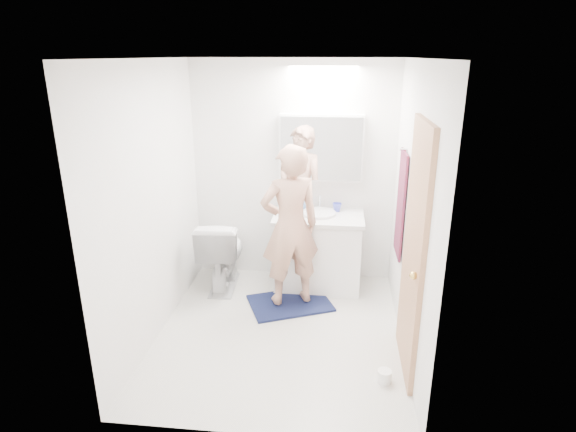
# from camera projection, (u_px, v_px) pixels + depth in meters

# --- Properties ---
(floor) EXTENTS (2.50, 2.50, 0.00)m
(floor) POSITION_uv_depth(u_px,v_px,m) (280.00, 332.00, 4.34)
(floor) COLOR silver
(floor) RESTS_ON ground
(ceiling) EXTENTS (2.50, 2.50, 0.00)m
(ceiling) POSITION_uv_depth(u_px,v_px,m) (278.00, 58.00, 3.55)
(ceiling) COLOR white
(ceiling) RESTS_ON floor
(wall_back) EXTENTS (2.50, 0.00, 2.50)m
(wall_back) POSITION_uv_depth(u_px,v_px,m) (293.00, 173.00, 5.12)
(wall_back) COLOR white
(wall_back) RESTS_ON floor
(wall_front) EXTENTS (2.50, 0.00, 2.50)m
(wall_front) POSITION_uv_depth(u_px,v_px,m) (252.00, 274.00, 2.77)
(wall_front) COLOR white
(wall_front) RESTS_ON floor
(wall_left) EXTENTS (0.00, 2.50, 2.50)m
(wall_left) POSITION_uv_depth(u_px,v_px,m) (153.00, 204.00, 4.06)
(wall_left) COLOR white
(wall_left) RESTS_ON floor
(wall_right) EXTENTS (0.00, 2.50, 2.50)m
(wall_right) POSITION_uv_depth(u_px,v_px,m) (412.00, 213.00, 3.83)
(wall_right) COLOR white
(wall_right) RESTS_ON floor
(vanity_cabinet) EXTENTS (0.90, 0.55, 0.78)m
(vanity_cabinet) POSITION_uv_depth(u_px,v_px,m) (318.00, 253.00, 5.08)
(vanity_cabinet) COLOR white
(vanity_cabinet) RESTS_ON floor
(countertop) EXTENTS (0.95, 0.58, 0.04)m
(countertop) POSITION_uv_depth(u_px,v_px,m) (319.00, 217.00, 4.95)
(countertop) COLOR silver
(countertop) RESTS_ON vanity_cabinet
(sink_basin) EXTENTS (0.36, 0.36, 0.03)m
(sink_basin) POSITION_uv_depth(u_px,v_px,m) (319.00, 213.00, 4.97)
(sink_basin) COLOR silver
(sink_basin) RESTS_ON countertop
(faucet) EXTENTS (0.02, 0.02, 0.16)m
(faucet) POSITION_uv_depth(u_px,v_px,m) (320.00, 202.00, 5.13)
(faucet) COLOR silver
(faucet) RESTS_ON countertop
(medicine_cabinet) EXTENTS (0.88, 0.14, 0.70)m
(medicine_cabinet) POSITION_uv_depth(u_px,v_px,m) (321.00, 148.00, 4.92)
(medicine_cabinet) COLOR white
(medicine_cabinet) RESTS_ON wall_back
(mirror_panel) EXTENTS (0.84, 0.01, 0.66)m
(mirror_panel) POSITION_uv_depth(u_px,v_px,m) (321.00, 149.00, 4.85)
(mirror_panel) COLOR silver
(mirror_panel) RESTS_ON medicine_cabinet
(toilet) EXTENTS (0.48, 0.80, 0.79)m
(toilet) POSITION_uv_depth(u_px,v_px,m) (222.00, 253.00, 5.08)
(toilet) COLOR silver
(toilet) RESTS_ON floor
(bath_rug) EXTENTS (0.95, 0.82, 0.02)m
(bath_rug) POSITION_uv_depth(u_px,v_px,m) (290.00, 303.00, 4.81)
(bath_rug) COLOR #161D46
(bath_rug) RESTS_ON floor
(person) EXTENTS (0.69, 0.58, 1.61)m
(person) POSITION_uv_depth(u_px,v_px,m) (290.00, 226.00, 4.54)
(person) COLOR tan
(person) RESTS_ON bath_rug
(door) EXTENTS (0.04, 0.80, 2.00)m
(door) POSITION_uv_depth(u_px,v_px,m) (414.00, 252.00, 3.57)
(door) COLOR tan
(door) RESTS_ON wall_right
(door_knob) EXTENTS (0.06, 0.06, 0.06)m
(door_knob) POSITION_uv_depth(u_px,v_px,m) (414.00, 276.00, 3.31)
(door_knob) COLOR gold
(door_knob) RESTS_ON door
(towel) EXTENTS (0.02, 0.42, 1.00)m
(towel) POSITION_uv_depth(u_px,v_px,m) (401.00, 204.00, 4.38)
(towel) COLOR #141C40
(towel) RESTS_ON wall_right
(towel_hook) EXTENTS (0.07, 0.02, 0.02)m
(towel_hook) POSITION_uv_depth(u_px,v_px,m) (404.00, 149.00, 4.22)
(towel_hook) COLOR silver
(towel_hook) RESTS_ON wall_right
(soap_bottle_a) EXTENTS (0.09, 0.09, 0.20)m
(soap_bottle_a) POSITION_uv_depth(u_px,v_px,m) (294.00, 201.00, 5.08)
(soap_bottle_a) COLOR #E3E393
(soap_bottle_a) RESTS_ON countertop
(soap_bottle_b) EXTENTS (0.11, 0.11, 0.18)m
(soap_bottle_b) POSITION_uv_depth(u_px,v_px,m) (303.00, 202.00, 5.10)
(soap_bottle_b) COLOR #5D8FC8
(soap_bottle_b) RESTS_ON countertop
(toothbrush_cup) EXTENTS (0.13, 0.13, 0.09)m
(toothbrush_cup) POSITION_uv_depth(u_px,v_px,m) (337.00, 207.00, 5.06)
(toothbrush_cup) COLOR #4551CF
(toothbrush_cup) RESTS_ON countertop
(toilet_paper_roll) EXTENTS (0.11, 0.11, 0.10)m
(toilet_paper_roll) POSITION_uv_depth(u_px,v_px,m) (384.00, 376.00, 3.66)
(toilet_paper_roll) COLOR white
(toilet_paper_roll) RESTS_ON floor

